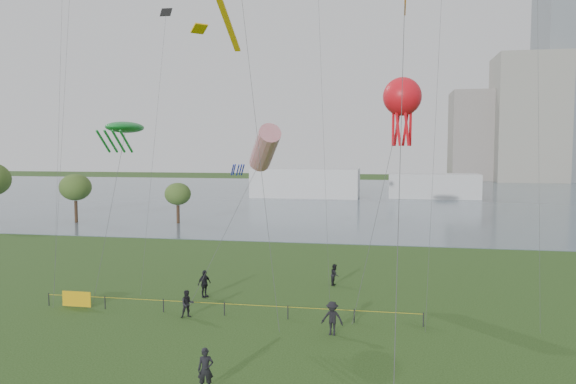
# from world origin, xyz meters

# --- Properties ---
(lake) EXTENTS (400.00, 120.00, 0.08)m
(lake) POSITION_xyz_m (0.00, 100.00, 0.02)
(lake) COLOR slate
(lake) RESTS_ON ground_plane
(building_mid) EXTENTS (20.00, 20.00, 38.00)m
(building_mid) POSITION_xyz_m (46.00, 162.00, 19.00)
(building_mid) COLOR gray
(building_mid) RESTS_ON ground_plane
(building_low) EXTENTS (16.00, 18.00, 28.00)m
(building_low) POSITION_xyz_m (32.00, 168.00, 14.00)
(building_low) COLOR gray
(building_low) RESTS_ON ground_plane
(pavilion_left) EXTENTS (22.00, 8.00, 6.00)m
(pavilion_left) POSITION_xyz_m (-12.00, 95.00, 3.00)
(pavilion_left) COLOR silver
(pavilion_left) RESTS_ON ground_plane
(pavilion_right) EXTENTS (18.00, 7.00, 5.00)m
(pavilion_right) POSITION_xyz_m (14.00, 98.00, 2.50)
(pavilion_right) COLOR silver
(pavilion_right) RESTS_ON ground_plane
(trees) EXTENTS (28.80, 9.96, 8.36)m
(trees) POSITION_xyz_m (-40.47, 48.88, 5.40)
(trees) COLOR #342417
(trees) RESTS_ON ground_plane
(fence) EXTENTS (24.07, 0.07, 1.05)m
(fence) POSITION_xyz_m (-10.71, 13.17, 0.55)
(fence) COLOR black
(fence) RESTS_ON ground_plane
(spectator_a) EXTENTS (1.03, 0.96, 1.69)m
(spectator_a) POSITION_xyz_m (-6.70, 12.38, 0.85)
(spectator_a) COLOR black
(spectator_a) RESTS_ON ground_plane
(spectator_b) EXTENTS (1.29, 0.84, 1.89)m
(spectator_b) POSITION_xyz_m (2.35, 10.80, 0.94)
(spectator_b) COLOR black
(spectator_b) RESTS_ON ground_plane
(spectator_c) EXTENTS (0.97, 1.20, 1.91)m
(spectator_c) POSITION_xyz_m (-7.21, 17.02, 0.95)
(spectator_c) COLOR black
(spectator_c) RESTS_ON ground_plane
(spectator_f) EXTENTS (0.77, 0.61, 1.86)m
(spectator_f) POSITION_xyz_m (-2.23, 2.68, 0.93)
(spectator_f) COLOR black
(spectator_f) RESTS_ON ground_plane
(spectator_g) EXTENTS (0.69, 0.84, 1.61)m
(spectator_g) POSITION_xyz_m (1.37, 22.08, 0.80)
(spectator_g) COLOR black
(spectator_g) RESTS_ON ground_plane
(kite_windsock) EXTENTS (5.26, 9.55, 12.18)m
(kite_windsock) POSITION_xyz_m (-4.01, 21.93, 10.31)
(kite_windsock) COLOR #3F3F42
(kite_creature) EXTENTS (2.20, 5.54, 12.18)m
(kite_creature) POSITION_xyz_m (-12.83, 16.95, 11.75)
(kite_creature) COLOR #3F3F42
(kite_octopus) EXTENTS (3.85, 2.71, 14.51)m
(kite_octopus) POSITION_xyz_m (6.02, 14.39, 13.30)
(kite_octopus) COLOR #3F3F42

